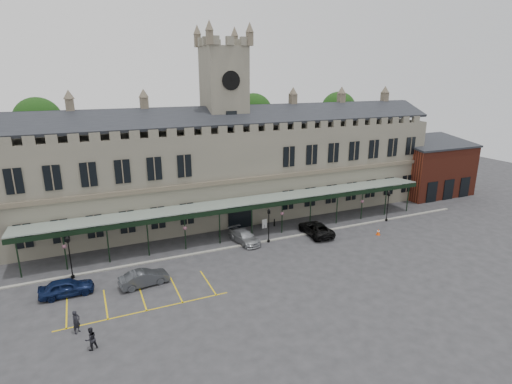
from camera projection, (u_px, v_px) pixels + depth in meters
name	position (u px, v px, depth m)	size (l,w,h in m)	color
ground	(280.00, 263.00, 41.14)	(140.00, 140.00, 0.00)	#2C2C2F
station_building	(226.00, 170.00, 53.30)	(60.00, 10.36, 17.30)	#615D51
clock_tower	(225.00, 120.00, 51.52)	(5.60, 5.60, 24.80)	#615D51
canopy	(251.00, 218.00, 47.02)	(50.00, 4.10, 4.30)	#8C9E93
brick_annex	(430.00, 168.00, 64.61)	(12.40, 8.36, 9.23)	#5F2216
kerb	(258.00, 243.00, 45.95)	(60.00, 0.40, 0.12)	gray
parking_markings	(143.00, 299.00, 34.37)	(16.00, 6.00, 0.01)	gold
tree_behind_left	(39.00, 122.00, 50.94)	(6.00, 6.00, 16.00)	#332314
tree_behind_mid	(253.00, 114.00, 62.63)	(6.00, 6.00, 16.00)	#332314
tree_behind_right	(338.00, 110.00, 68.86)	(6.00, 6.00, 16.00)	#332314
lamp_post_left	(69.00, 253.00, 37.27)	(0.41, 0.41, 4.35)	black
lamp_post_mid	(269.00, 222.00, 45.58)	(0.39, 0.39, 4.11)	black
lamp_post_right	(388.00, 204.00, 52.31)	(0.39, 0.39, 4.10)	black
traffic_cone	(378.00, 232.00, 48.24)	(0.47, 0.47, 0.74)	#F34907
sign_board	(264.00, 224.00, 50.32)	(0.69, 0.09, 1.18)	black
bollard_left	(219.00, 234.00, 47.55)	(0.15, 0.15, 0.85)	black
bollard_right	(274.00, 223.00, 51.02)	(0.17, 0.17, 0.96)	black
car_left_a	(66.00, 287.00, 34.82)	(1.80, 4.48, 1.53)	#0E1A3E
car_left_b	(144.00, 278.00, 36.50)	(1.55, 4.44, 1.46)	#35383C
car_taxi	(244.00, 237.00, 45.94)	(1.97, 4.85, 1.41)	gray
car_van	(316.00, 229.00, 48.24)	(2.56, 5.54, 1.54)	black
person_a	(76.00, 322.00, 29.65)	(0.67, 0.44, 1.83)	black
person_b	(91.00, 339.00, 27.84)	(0.83, 0.65, 1.72)	black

